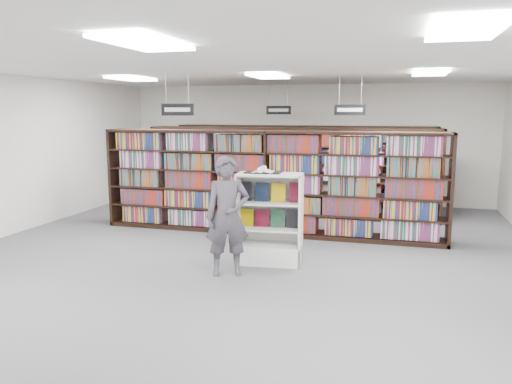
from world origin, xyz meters
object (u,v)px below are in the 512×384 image
(shopper, at_px, (228,216))
(open_book, at_px, (263,171))
(endcap_display, at_px, (270,233))
(bookshelf_row_near, at_px, (268,183))

(shopper, bearing_deg, open_book, 44.60)
(endcap_display, bearing_deg, bookshelf_row_near, 99.63)
(bookshelf_row_near, height_order, shopper, bookshelf_row_near)
(open_book, xyz_separation_m, shopper, (-0.33, -0.81, -0.61))
(open_book, bearing_deg, bookshelf_row_near, 98.74)
(bookshelf_row_near, distance_m, open_book, 1.99)
(endcap_display, xyz_separation_m, shopper, (-0.46, -0.78, 0.42))
(shopper, bearing_deg, bookshelf_row_near, 68.20)
(bookshelf_row_near, relative_size, open_book, 11.47)
(bookshelf_row_near, bearing_deg, shopper, -88.67)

